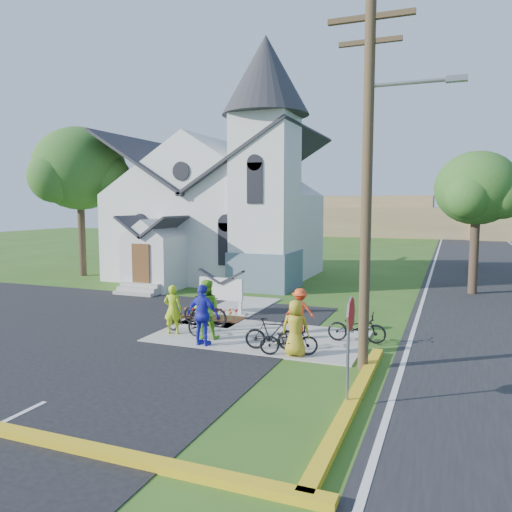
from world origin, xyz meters
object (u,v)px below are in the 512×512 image
at_px(cyclist_4, 295,328).
at_px(bike_2, 289,340).
at_px(cyclist_2, 203,315).
at_px(bike_4, 357,327).
at_px(utility_pole, 370,168).
at_px(bike_3, 272,334).
at_px(stop_sign, 350,328).
at_px(bike_1, 205,311).
at_px(church_sign, 221,289).
at_px(cyclist_3, 300,310).
at_px(cyclist_1, 206,309).
at_px(bike_0, 183,320).
at_px(cyclist_0, 173,309).

bearing_deg(cyclist_4, bike_2, -9.61).
xyz_separation_m(cyclist_2, bike_4, (4.44, 2.10, -0.48)).
xyz_separation_m(bike_2, cyclist_4, (0.20, 0.00, 0.38)).
height_order(utility_pole, bike_3, utility_pole).
bearing_deg(utility_pole, bike_2, 172.49).
height_order(stop_sign, bike_1, stop_sign).
bearing_deg(utility_pole, stop_sign, -88.51).
xyz_separation_m(bike_1, bike_4, (5.52, -0.13, -0.06)).
distance_m(church_sign, cyclist_3, 4.21).
height_order(cyclist_3, cyclist_4, cyclist_4).
bearing_deg(church_sign, cyclist_3, -24.17).
xyz_separation_m(church_sign, stop_sign, (6.63, -7.40, 0.75)).
xyz_separation_m(cyclist_1, cyclist_4, (3.33, -0.80, -0.15)).
relative_size(cyclist_2, bike_2, 1.13).
relative_size(church_sign, bike_0, 1.26).
distance_m(cyclist_0, bike_4, 6.18).
bearing_deg(cyclist_3, bike_4, 152.88).
relative_size(utility_pole, bike_0, 5.72).
bearing_deg(utility_pole, cyclist_1, 168.53).
xyz_separation_m(bike_3, cyclist_4, (0.85, -0.31, 0.34)).
xyz_separation_m(church_sign, utility_pole, (6.56, -4.70, 4.38)).
height_order(cyclist_0, bike_3, cyclist_0).
bearing_deg(cyclist_0, bike_4, 177.25).
relative_size(stop_sign, bike_4, 1.34).
height_order(church_sign, bike_4, church_sign).
height_order(utility_pole, bike_0, utility_pole).
distance_m(cyclist_2, cyclist_4, 3.03).
bearing_deg(cyclist_4, bike_4, -133.54).
xyz_separation_m(church_sign, cyclist_0, (-0.15, -3.53, -0.13)).
xyz_separation_m(cyclist_3, bike_4, (2.07, -0.58, -0.28)).
bearing_deg(bike_1, bike_0, 174.31).
xyz_separation_m(utility_pole, cyclist_1, (-5.41, 1.10, -4.37)).
distance_m(utility_pole, bike_0, 8.17).
distance_m(bike_0, bike_2, 4.25).
height_order(bike_0, bike_3, bike_3).
xyz_separation_m(cyclist_2, cyclist_3, (2.37, 2.68, -0.20)).
height_order(cyclist_2, bike_3, cyclist_2).
bearing_deg(bike_2, bike_3, 44.90).
relative_size(utility_pole, bike_1, 5.50).
bearing_deg(cyclist_0, utility_pole, 155.88).
bearing_deg(cyclist_1, cyclist_3, -157.42).
bearing_deg(church_sign, bike_0, -87.23).
bearing_deg(bike_4, bike_2, 138.11).
height_order(bike_0, cyclist_3, cyclist_3).
bearing_deg(cyclist_2, utility_pole, -178.25).
distance_m(cyclist_1, bike_3, 2.58).
distance_m(cyclist_1, bike_4, 4.95).
relative_size(cyclist_1, bike_3, 1.19).
height_order(bike_2, cyclist_3, cyclist_3).
height_order(cyclist_0, cyclist_3, cyclist_0).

